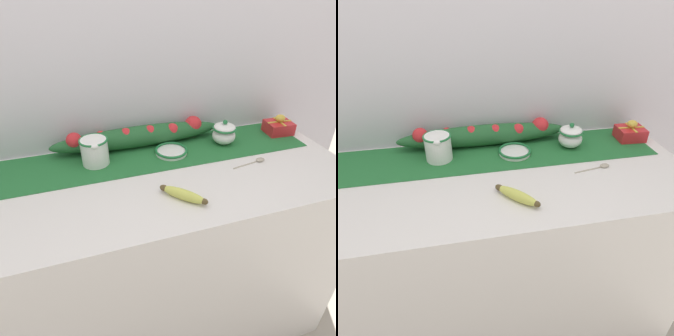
# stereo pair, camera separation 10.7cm
# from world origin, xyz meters

# --- Properties ---
(ground_plane) EXTENTS (12.00, 12.00, 0.00)m
(ground_plane) POSITION_xyz_m (0.00, 0.00, 0.00)
(ground_plane) COLOR #B2A899
(countertop) EXTENTS (1.52, 0.61, 0.93)m
(countertop) POSITION_xyz_m (0.00, 0.00, 0.46)
(countertop) COLOR silver
(countertop) RESTS_ON ground_plane
(back_wall) EXTENTS (2.32, 0.04, 2.40)m
(back_wall) POSITION_xyz_m (0.00, 0.33, 1.20)
(back_wall) COLOR silver
(back_wall) RESTS_ON ground_plane
(table_runner) EXTENTS (1.40, 0.27, 0.00)m
(table_runner) POSITION_xyz_m (0.00, 0.16, 0.93)
(table_runner) COLOR #236B33
(table_runner) RESTS_ON countertop
(cream_pitcher) EXTENTS (0.11, 0.13, 0.11)m
(cream_pitcher) POSITION_xyz_m (-0.19, 0.16, 0.99)
(cream_pitcher) COLOR white
(cream_pitcher) RESTS_ON countertop
(sugar_bowl) EXTENTS (0.10, 0.10, 0.11)m
(sugar_bowl) POSITION_xyz_m (0.36, 0.16, 0.98)
(sugar_bowl) COLOR white
(sugar_bowl) RESTS_ON countertop
(small_dish) EXTENTS (0.14, 0.14, 0.02)m
(small_dish) POSITION_xyz_m (0.11, 0.15, 0.94)
(small_dish) COLOR white
(small_dish) RESTS_ON countertop
(banana) EXTENTS (0.14, 0.15, 0.04)m
(banana) POSITION_xyz_m (0.05, -0.15, 0.95)
(banana) COLOR #CCD156
(banana) RESTS_ON countertop
(spoon) EXTENTS (0.15, 0.04, 0.01)m
(spoon) POSITION_xyz_m (0.43, -0.02, 0.93)
(spoon) COLOR #A89E89
(spoon) RESTS_ON countertop
(gift_box) EXTENTS (0.12, 0.11, 0.09)m
(gift_box) POSITION_xyz_m (0.65, 0.18, 0.96)
(gift_box) COLOR red
(gift_box) RESTS_ON countertop
(poinsettia_garland) EXTENTS (0.74, 0.10, 0.10)m
(poinsettia_garland) POSITION_xyz_m (0.01, 0.25, 0.98)
(poinsettia_garland) COLOR #235B2D
(poinsettia_garland) RESTS_ON countertop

